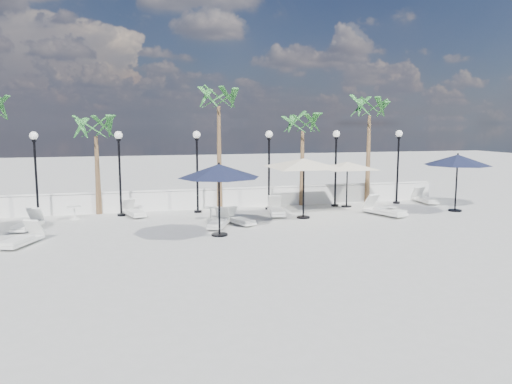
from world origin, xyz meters
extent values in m
plane|color=#AAAAA4|center=(0.00, 0.00, 0.00)|extent=(100.00, 100.00, 0.00)
cube|color=silver|center=(0.00, 7.50, 0.45)|extent=(26.00, 0.30, 0.90)
cube|color=silver|center=(0.00, 7.50, 0.97)|extent=(26.00, 0.12, 0.08)
cylinder|color=black|center=(-7.00, 6.50, 0.05)|extent=(0.36, 0.36, 0.10)
cylinder|color=black|center=(-7.00, 6.50, 1.75)|extent=(0.10, 0.10, 3.50)
cylinder|color=black|center=(-7.00, 6.50, 3.45)|extent=(0.18, 0.18, 0.10)
sphere|color=white|center=(-7.00, 6.50, 3.66)|extent=(0.36, 0.36, 0.36)
cylinder|color=black|center=(-3.50, 6.50, 0.05)|extent=(0.36, 0.36, 0.10)
cylinder|color=black|center=(-3.50, 6.50, 1.75)|extent=(0.10, 0.10, 3.50)
cylinder|color=black|center=(-3.50, 6.50, 3.45)|extent=(0.18, 0.18, 0.10)
sphere|color=white|center=(-3.50, 6.50, 3.66)|extent=(0.36, 0.36, 0.36)
cylinder|color=black|center=(0.00, 6.50, 0.05)|extent=(0.36, 0.36, 0.10)
cylinder|color=black|center=(0.00, 6.50, 1.75)|extent=(0.10, 0.10, 3.50)
cylinder|color=black|center=(0.00, 6.50, 3.45)|extent=(0.18, 0.18, 0.10)
sphere|color=white|center=(0.00, 6.50, 3.66)|extent=(0.36, 0.36, 0.36)
cylinder|color=black|center=(3.50, 6.50, 0.05)|extent=(0.36, 0.36, 0.10)
cylinder|color=black|center=(3.50, 6.50, 1.75)|extent=(0.10, 0.10, 3.50)
cylinder|color=black|center=(3.50, 6.50, 3.45)|extent=(0.18, 0.18, 0.10)
sphere|color=white|center=(3.50, 6.50, 3.66)|extent=(0.36, 0.36, 0.36)
cylinder|color=black|center=(7.00, 6.50, 0.05)|extent=(0.36, 0.36, 0.10)
cylinder|color=black|center=(7.00, 6.50, 1.75)|extent=(0.10, 0.10, 3.50)
cylinder|color=black|center=(7.00, 6.50, 3.45)|extent=(0.18, 0.18, 0.10)
sphere|color=white|center=(7.00, 6.50, 3.66)|extent=(0.36, 0.36, 0.36)
cylinder|color=black|center=(10.50, 6.50, 0.05)|extent=(0.36, 0.36, 0.10)
cylinder|color=black|center=(10.50, 6.50, 1.75)|extent=(0.10, 0.10, 3.50)
cylinder|color=black|center=(10.50, 6.50, 3.45)|extent=(0.18, 0.18, 0.10)
sphere|color=white|center=(10.50, 6.50, 3.66)|extent=(0.36, 0.36, 0.36)
cone|color=brown|center=(-4.50, 7.30, 1.80)|extent=(0.28, 0.28, 3.60)
cone|color=brown|center=(1.20, 7.30, 2.50)|extent=(0.28, 0.28, 5.00)
cone|color=brown|center=(5.50, 7.30, 1.90)|extent=(0.28, 0.28, 3.80)
cone|color=brown|center=(9.20, 7.30, 2.30)|extent=(0.28, 0.28, 4.60)
cube|color=silver|center=(-7.07, 4.33, 0.15)|extent=(1.05, 1.92, 0.10)
cube|color=silver|center=(-7.13, 4.09, 0.26)|extent=(0.87, 1.34, 0.10)
cube|color=silver|center=(-6.88, 5.04, 0.51)|extent=(0.66, 0.56, 0.57)
cube|color=silver|center=(-2.95, 6.20, 0.14)|extent=(1.10, 1.83, 0.09)
cube|color=silver|center=(-2.87, 5.98, 0.24)|extent=(0.89, 1.29, 0.09)
cube|color=silver|center=(-3.17, 6.87, 0.49)|extent=(0.65, 0.56, 0.54)
cube|color=silver|center=(-6.80, 1.58, 0.15)|extent=(1.30, 1.94, 0.10)
cube|color=silver|center=(-6.89, 1.35, 0.26)|extent=(1.03, 1.38, 0.10)
cube|color=silver|center=(-6.50, 2.27, 0.52)|extent=(0.71, 0.63, 0.58)
cube|color=silver|center=(1.27, 3.22, 0.13)|extent=(1.13, 1.72, 0.09)
cube|color=silver|center=(1.36, 3.02, 0.23)|extent=(0.89, 1.22, 0.09)
cube|color=silver|center=(1.02, 3.83, 0.46)|extent=(0.62, 0.55, 0.51)
cube|color=silver|center=(3.36, 4.80, 0.16)|extent=(1.02, 2.04, 0.11)
cube|color=silver|center=(3.31, 4.54, 0.27)|extent=(0.85, 1.41, 0.11)
cube|color=silver|center=(3.51, 5.58, 0.55)|extent=(0.69, 0.57, 0.61)
cube|color=silver|center=(0.32, 2.84, 0.14)|extent=(1.24, 1.84, 0.09)
cube|color=silver|center=(0.23, 2.62, 0.25)|extent=(0.98, 1.30, 0.09)
cube|color=silver|center=(0.60, 3.49, 0.49)|extent=(0.67, 0.60, 0.55)
cube|color=silver|center=(8.13, 3.48, 0.17)|extent=(1.37, 2.21, 0.11)
cube|color=silver|center=(8.23, 3.21, 0.30)|extent=(1.10, 1.56, 0.11)
cube|color=silver|center=(7.85, 4.28, 0.59)|extent=(0.79, 0.69, 0.66)
cube|color=silver|center=(12.00, 6.20, 0.15)|extent=(0.76, 1.90, 0.10)
cube|color=silver|center=(11.98, 5.95, 0.26)|extent=(0.67, 1.30, 0.10)
cube|color=silver|center=(12.06, 6.95, 0.52)|extent=(0.61, 0.48, 0.58)
cylinder|color=silver|center=(-5.49, 6.20, 0.02)|extent=(0.46, 0.46, 0.03)
cylinder|color=silver|center=(-5.49, 6.20, 0.27)|extent=(0.07, 0.07, 0.55)
cylinder|color=silver|center=(-5.49, 6.20, 0.56)|extent=(0.60, 0.60, 0.03)
cylinder|color=silver|center=(0.32, 4.77, 0.02)|extent=(0.42, 0.42, 0.03)
cylinder|color=silver|center=(0.32, 4.77, 0.25)|extent=(0.06, 0.06, 0.51)
cylinder|color=silver|center=(0.32, 4.77, 0.52)|extent=(0.55, 0.55, 0.03)
cylinder|color=silver|center=(8.33, 3.19, 0.01)|extent=(0.36, 0.36, 0.03)
cylinder|color=silver|center=(8.33, 3.19, 0.21)|extent=(0.05, 0.05, 0.43)
cylinder|color=silver|center=(8.33, 3.19, 0.44)|extent=(0.46, 0.46, 0.03)
cylinder|color=black|center=(0.09, 1.41, 0.03)|extent=(0.62, 0.62, 0.07)
cylinder|color=black|center=(0.09, 1.41, 1.32)|extent=(0.08, 0.08, 2.64)
cone|color=black|center=(0.09, 1.41, 2.44)|extent=(3.08, 3.08, 0.49)
sphere|color=black|center=(0.09, 1.41, 2.72)|extent=(0.09, 0.09, 0.09)
cylinder|color=black|center=(12.00, 3.71, 0.03)|extent=(0.62, 0.62, 0.07)
cylinder|color=black|center=(12.00, 3.71, 1.33)|extent=(0.08, 0.08, 2.66)
cone|color=black|center=(12.00, 3.71, 2.46)|extent=(3.11, 3.11, 0.50)
sphere|color=black|center=(12.00, 3.71, 2.74)|extent=(0.09, 0.09, 0.09)
cylinder|color=black|center=(4.34, 3.91, 0.03)|extent=(0.59, 0.59, 0.07)
cylinder|color=black|center=(4.34, 3.91, 1.31)|extent=(0.08, 0.08, 2.62)
pyramid|color=beige|center=(4.34, 3.91, 2.65)|extent=(5.81, 5.81, 0.40)
cylinder|color=black|center=(7.50, 6.20, 0.03)|extent=(0.52, 0.52, 0.06)
cylinder|color=black|center=(7.50, 6.20, 1.13)|extent=(0.07, 0.07, 2.25)
pyramid|color=beige|center=(7.50, 6.20, 2.28)|extent=(4.89, 4.89, 0.35)
camera|label=1|loc=(-3.26, -16.67, 4.18)|focal=35.00mm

